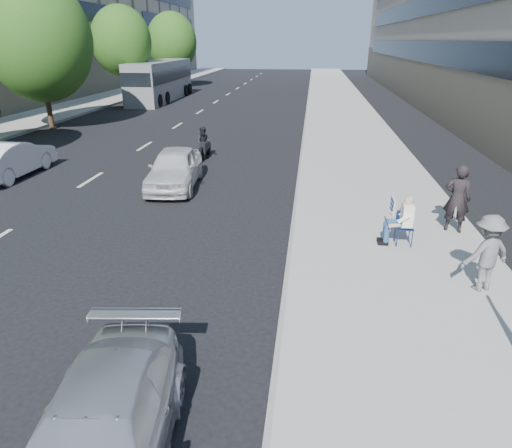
# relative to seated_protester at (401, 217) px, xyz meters

# --- Properties ---
(ground) EXTENTS (160.00, 160.00, 0.00)m
(ground) POSITION_rel_seated_protester_xyz_m (-4.18, -2.99, -0.87)
(ground) COLOR black
(ground) RESTS_ON ground
(near_sidewalk) EXTENTS (5.00, 120.00, 0.15)m
(near_sidewalk) POSITION_rel_seated_protester_xyz_m (-0.18, 17.01, -0.80)
(near_sidewalk) COLOR #AAA69F
(near_sidewalk) RESTS_ON ground
(far_sidewalk) EXTENTS (4.50, 120.00, 0.15)m
(far_sidewalk) POSITION_rel_seated_protester_xyz_m (-20.93, 17.01, -0.80)
(far_sidewalk) COLOR #AAA69F
(far_sidewalk) RESTS_ON ground
(tree_far_c) EXTENTS (6.00, 6.00, 8.47)m
(tree_far_c) POSITION_rel_seated_protester_xyz_m (-17.88, 15.01, 4.15)
(tree_far_c) COLOR #382616
(tree_far_c) RESTS_ON ground
(tree_far_d) EXTENTS (4.80, 4.80, 7.65)m
(tree_far_d) POSITION_rel_seated_protester_xyz_m (-17.88, 27.01, 4.01)
(tree_far_d) COLOR #382616
(tree_far_d) RESTS_ON ground
(tree_far_e) EXTENTS (5.40, 5.40, 7.89)m
(tree_far_e) POSITION_rel_seated_protester_xyz_m (-17.88, 41.01, 3.91)
(tree_far_e) COLOR #382616
(tree_far_e) RESTS_ON ground
(seated_protester) EXTENTS (0.83, 1.11, 1.31)m
(seated_protester) POSITION_rel_seated_protester_xyz_m (0.00, 0.00, 0.00)
(seated_protester) COLOR navy
(seated_protester) RESTS_ON near_sidewalk
(jogger) EXTENTS (1.21, 0.97, 1.65)m
(jogger) POSITION_rel_seated_protester_xyz_m (1.33, -2.13, 0.10)
(jogger) COLOR slate
(jogger) RESTS_ON near_sidewalk
(pedestrian_woman) EXTENTS (0.78, 0.62, 1.85)m
(pedestrian_woman) POSITION_rel_seated_protester_xyz_m (1.62, 1.06, 0.20)
(pedestrian_woman) COLOR black
(pedestrian_woman) RESTS_ON near_sidewalk
(parked_sedan) EXTENTS (2.12, 4.27, 1.19)m
(parked_sedan) POSITION_rel_seated_protester_xyz_m (-4.68, -7.22, -0.28)
(parked_sedan) COLOR #ABADB2
(parked_sedan) RESTS_ON ground
(white_sedan_near) EXTENTS (2.02, 4.24, 1.40)m
(white_sedan_near) POSITION_rel_seated_protester_xyz_m (-7.18, 4.55, -0.17)
(white_sedan_near) COLOR silver
(white_sedan_near) RESTS_ON ground
(white_sedan_mid) EXTENTS (1.49, 4.24, 1.40)m
(white_sedan_mid) POSITION_rel_seated_protester_xyz_m (-13.93, 5.13, -0.17)
(white_sedan_mid) COLOR white
(white_sedan_mid) RESTS_ON ground
(motorcycle) EXTENTS (0.70, 2.04, 1.42)m
(motorcycle) POSITION_rel_seated_protester_xyz_m (-7.08, 8.90, -0.24)
(motorcycle) COLOR black
(motorcycle) RESTS_ON ground
(bus) EXTENTS (2.76, 12.08, 3.30)m
(bus) POSITION_rel_seated_protester_xyz_m (-15.72, 29.69, 0.76)
(bus) COLOR gray
(bus) RESTS_ON ground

